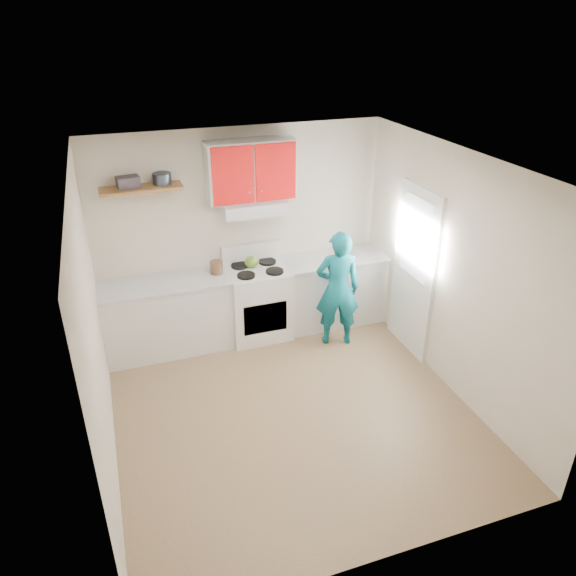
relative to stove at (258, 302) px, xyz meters
name	(u,v)px	position (x,y,z in m)	size (l,w,h in m)	color
floor	(292,409)	(-0.10, -1.57, -0.46)	(3.80, 3.80, 0.00)	brown
ceiling	(292,166)	(-0.10, -1.57, 2.14)	(3.60, 3.80, 0.04)	white
back_wall	(241,233)	(-0.10, 0.32, 0.84)	(3.60, 0.04, 2.60)	beige
front_wall	(388,431)	(-0.10, -3.47, 0.84)	(3.60, 0.04, 2.60)	beige
left_wall	(94,334)	(-1.90, -1.57, 0.84)	(0.04, 3.80, 2.60)	beige
right_wall	(454,274)	(1.70, -1.57, 0.84)	(0.04, 3.80, 2.60)	beige
door	(414,271)	(1.68, -0.88, 0.56)	(0.05, 0.85, 2.05)	white
door_glass	(416,238)	(1.65, -0.88, 0.99)	(0.01, 0.55, 0.95)	white
counter_left	(168,317)	(-1.14, 0.02, -0.01)	(1.52, 0.60, 0.90)	silver
counter_right	(332,290)	(1.04, 0.02, -0.01)	(1.32, 0.60, 0.90)	silver
stove	(258,302)	(0.00, 0.00, 0.00)	(0.76, 0.65, 0.92)	white
range_hood	(253,207)	(0.00, 0.10, 1.24)	(0.76, 0.44, 0.15)	silver
upper_cabinets	(251,170)	(0.00, 0.16, 1.66)	(1.02, 0.33, 0.70)	red
shelf	(141,189)	(-1.25, 0.18, 1.56)	(0.90, 0.30, 0.04)	brown
books	(128,182)	(-1.38, 0.19, 1.64)	(0.24, 0.17, 0.12)	#3D363D
tin	(162,179)	(-1.01, 0.21, 1.64)	(0.21, 0.21, 0.13)	#333D4C
kettle	(251,262)	(-0.04, 0.09, 0.53)	(0.17, 0.17, 0.14)	#5A8023
crock	(217,268)	(-0.49, 0.05, 0.53)	(0.15, 0.15, 0.18)	#523724
cutting_board	(334,262)	(0.99, -0.09, 0.45)	(0.28, 0.21, 0.02)	olive
silicone_mat	(357,258)	(1.33, -0.05, 0.44)	(0.33, 0.28, 0.01)	red
person	(338,289)	(0.87, -0.50, 0.29)	(0.54, 0.36, 1.49)	#0C6572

